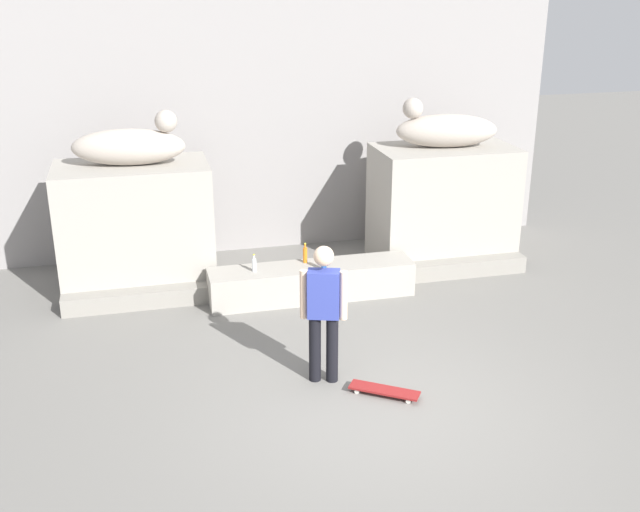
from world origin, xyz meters
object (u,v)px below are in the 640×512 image
Objects in this scene: statue_reclining_left at (131,145)px; statue_reclining_right at (444,129)px; skateboard at (384,390)px; bottle_orange at (305,255)px; skater at (324,308)px; bottle_blue at (324,261)px; bottle_clear at (254,265)px.

statue_reclining_left is 0.99× the size of statue_reclining_right.
statue_reclining_right reaches higher than skateboard.
bottle_orange reaches higher than skateboard.
statue_reclining_left is 5.53× the size of bottle_orange.
bottle_blue is (0.56, 2.19, -0.30)m from skater.
statue_reclining_right reaches higher than skater.
statue_reclining_right is at bearing 19.61° from bottle_orange.
bottle_blue is 1.00× the size of bottle_orange.
bottle_blue is at bearing -59.82° from bottle_orange.
bottle_orange is (-0.22, 3.03, 0.56)m from skateboard.
skater is 6.42× the size of bottle_clear.
bottle_orange reaches higher than bottle_blue.
skater is at bearing -6.42° from skateboard.
skater is at bearing -80.01° from bottle_clear.
bottle_clear is at bearing 27.82° from statue_reclining_right.
statue_reclining_left is 2.44m from bottle_clear.
statue_reclining_left is 2.15× the size of skateboard.
bottle_blue reaches higher than skateboard.
skater is at bearing -104.37° from bottle_blue.
statue_reclining_left is 4.12m from skater.
bottle_clear is 0.80m from bottle_orange.
statue_reclining_left is at bearing 10.05° from statue_reclining_right.
bottle_orange is (0.78, 0.17, 0.02)m from bottle_clear.
bottle_blue reaches higher than bottle_clear.
skateboard is at bearing -48.81° from statue_reclining_left.
statue_reclining_left is at bearing 159.71° from bottle_orange.
skater reaches higher than skateboard.
statue_reclining_right is 3.04m from bottle_orange.
bottle_blue is at bearing -86.05° from skater.
bottle_orange is at bearing 12.29° from bottle_clear.
statue_reclining_left is 5.55× the size of bottle_blue.
bottle_clear is at bearing -167.71° from bottle_orange.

